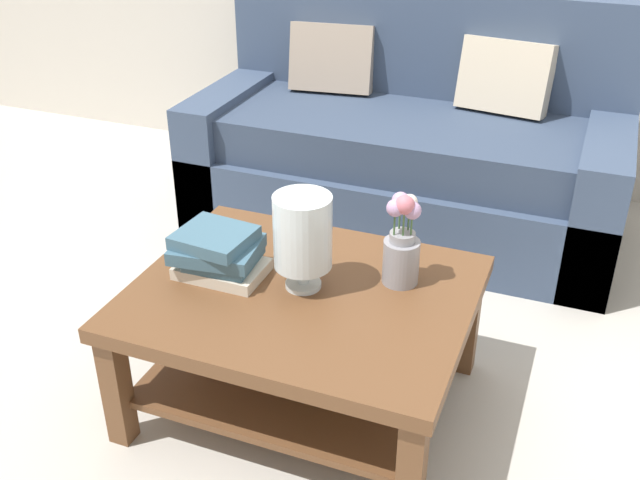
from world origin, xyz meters
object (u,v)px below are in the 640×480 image
object	(u,v)px
couch	(408,149)
book_stack_main	(219,253)
flower_pitcher	(402,245)
coffee_table	(305,323)
glass_hurricane_vase	(303,234)

from	to	relation	value
couch	book_stack_main	bearing A→B (deg)	-99.26
book_stack_main	flower_pitcher	bearing A→B (deg)	16.50
coffee_table	couch	bearing A→B (deg)	92.41
couch	coffee_table	distance (m)	1.42
coffee_table	flower_pitcher	xyz separation A→B (m)	(0.26, 0.16, 0.26)
book_stack_main	coffee_table	bearing A→B (deg)	1.23
book_stack_main	flower_pitcher	size ratio (longest dim) A/B	0.96
couch	book_stack_main	xyz separation A→B (m)	(-0.23, -1.43, 0.16)
coffee_table	glass_hurricane_vase	size ratio (longest dim) A/B	3.35
couch	book_stack_main	world-z (taller)	couch
couch	flower_pitcher	world-z (taller)	couch
couch	flower_pitcher	bearing A→B (deg)	-75.80
flower_pitcher	book_stack_main	bearing A→B (deg)	-163.50
book_stack_main	flower_pitcher	xyz separation A→B (m)	(0.55, 0.16, 0.06)
couch	flower_pitcher	size ratio (longest dim) A/B	6.32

